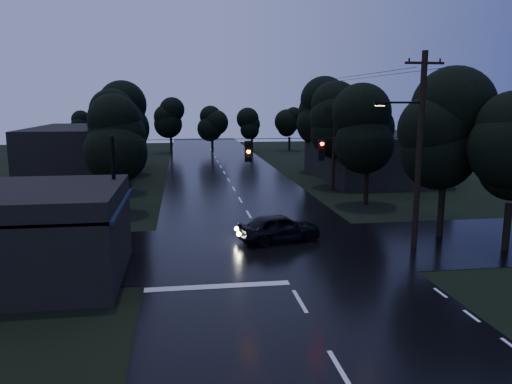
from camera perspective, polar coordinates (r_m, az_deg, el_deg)
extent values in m
plane|color=black|center=(15.31, 9.59, -19.48)|extent=(160.00, 160.00, 0.00)
cube|color=black|center=(43.47, -2.56, 0.34)|extent=(12.00, 120.00, 0.02)
cube|color=black|center=(26.09, 1.47, -6.52)|extent=(60.00, 9.00, 0.02)
cube|color=black|center=(22.77, -22.73, -1.54)|extent=(6.00, 7.00, 0.12)
cube|color=black|center=(22.20, -15.22, -1.38)|extent=(0.30, 7.00, 0.15)
cylinder|color=black|center=(19.78, -16.58, -7.98)|extent=(0.10, 0.10, 3.00)
cylinder|color=black|center=(25.50, -14.70, -3.76)|extent=(0.10, 0.10, 3.00)
cube|color=#EDBF5F|center=(20.91, -15.74, -4.09)|extent=(0.06, 1.60, 0.50)
cube|color=#EDBF5F|center=(23.52, -14.92, -2.46)|extent=(0.06, 1.20, 0.50)
cube|color=black|center=(50.34, 13.04, 3.99)|extent=(10.00, 14.00, 4.40)
cube|color=black|center=(53.73, -18.78, 4.41)|extent=(10.00, 16.00, 5.00)
cylinder|color=black|center=(26.49, 18.16, 4.27)|extent=(0.30, 0.30, 10.00)
cube|color=black|center=(26.43, 18.71, 13.79)|extent=(2.00, 0.12, 0.12)
cylinder|color=black|center=(25.89, 16.26, 9.79)|extent=(2.20, 0.10, 0.10)
cube|color=black|center=(25.46, 13.97, 9.78)|extent=(0.60, 0.25, 0.18)
cube|color=#FFB266|center=(25.46, 13.96, 9.56)|extent=(0.45, 0.18, 0.03)
cylinder|color=black|center=(42.67, 8.88, 5.11)|extent=(0.30, 0.30, 7.50)
cube|color=black|center=(42.50, 9.00, 9.34)|extent=(2.00, 0.12, 0.12)
cylinder|color=black|center=(24.25, -15.82, -0.91)|extent=(0.18, 0.18, 6.00)
cylinder|color=black|center=(24.04, 1.94, 6.12)|extent=(15.00, 0.03, 0.03)
cube|color=black|center=(23.91, -0.90, 4.66)|extent=(0.32, 0.25, 1.00)
sphere|color=orange|center=(23.76, -0.86, 4.63)|extent=(0.18, 0.18, 0.18)
cube|color=black|center=(24.63, 7.46, 4.74)|extent=(0.32, 0.25, 1.00)
sphere|color=#FF0C07|center=(24.49, 7.55, 4.71)|extent=(0.18, 0.18, 0.18)
cylinder|color=black|center=(29.95, 20.37, -2.19)|extent=(0.36, 0.36, 2.80)
sphere|color=black|center=(29.44, 20.78, 4.29)|extent=(4.48, 4.48, 4.48)
sphere|color=black|center=(29.35, 20.94, 6.61)|extent=(4.48, 4.48, 4.48)
sphere|color=black|center=(29.31, 21.09, 8.95)|extent=(4.48, 4.48, 4.48)
cylinder|color=black|center=(28.56, 26.75, -3.61)|extent=(0.36, 0.36, 2.45)
sphere|color=black|center=(28.05, 27.24, 2.30)|extent=(3.92, 3.92, 3.92)
cylinder|color=black|center=(35.49, -15.84, -0.33)|extent=(0.36, 0.36, 2.45)
sphere|color=black|center=(35.08, -16.08, 4.45)|extent=(3.92, 3.92, 3.92)
sphere|color=black|center=(34.99, -16.17, 6.16)|extent=(3.92, 3.92, 3.92)
sphere|color=black|center=(34.94, -16.26, 7.87)|extent=(3.92, 3.92, 3.92)
cylinder|color=black|center=(43.38, -15.30, 1.71)|extent=(0.36, 0.36, 2.62)
sphere|color=black|center=(43.03, -15.50, 5.91)|extent=(4.20, 4.20, 4.20)
sphere|color=black|center=(42.97, -15.57, 7.40)|extent=(4.20, 4.20, 4.20)
sphere|color=black|center=(42.93, -15.65, 8.90)|extent=(4.20, 4.20, 4.20)
cylinder|color=black|center=(53.29, -14.68, 3.39)|extent=(0.36, 0.36, 2.80)
sphere|color=black|center=(53.00, -14.85, 7.04)|extent=(4.48, 4.48, 4.48)
sphere|color=black|center=(52.95, -14.91, 8.34)|extent=(4.48, 4.48, 4.48)
sphere|color=black|center=(52.93, -14.97, 9.63)|extent=(4.48, 4.48, 4.48)
cylinder|color=black|center=(37.58, 12.48, 0.54)|extent=(0.36, 0.36, 2.62)
sphere|color=black|center=(37.18, 12.68, 5.38)|extent=(4.20, 4.20, 4.20)
sphere|color=black|center=(37.10, 12.75, 7.11)|extent=(4.20, 4.20, 4.20)
sphere|color=black|center=(37.06, 12.82, 8.85)|extent=(4.20, 4.20, 4.20)
cylinder|color=black|center=(45.22, 9.63, 2.39)|extent=(0.36, 0.36, 2.80)
sphere|color=black|center=(44.88, 9.76, 6.69)|extent=(4.48, 4.48, 4.48)
sphere|color=black|center=(44.82, 9.81, 8.22)|extent=(4.48, 4.48, 4.48)
sphere|color=black|center=(44.80, 9.86, 9.75)|extent=(4.48, 4.48, 4.48)
cylinder|color=black|center=(54.89, 7.03, 3.94)|extent=(0.36, 0.36, 2.97)
sphere|color=black|center=(54.60, 7.12, 7.71)|extent=(4.76, 4.76, 4.76)
sphere|color=black|center=(54.56, 7.15, 9.05)|extent=(4.76, 4.76, 4.76)
sphere|color=black|center=(54.55, 7.18, 10.38)|extent=(4.76, 4.76, 4.76)
imported|color=black|center=(27.29, 2.69, -4.08)|extent=(4.83, 2.82, 1.54)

